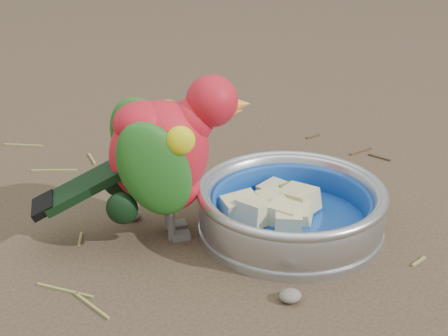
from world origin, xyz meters
name	(u,v)px	position (x,y,z in m)	size (l,w,h in m)	color
ground	(262,268)	(0.00, 0.00, 0.00)	(60.00, 60.00, 0.00)	#463628
food_bowl	(290,226)	(0.06, 0.07, 0.01)	(0.23, 0.23, 0.02)	#B2B2BA
bowl_wall	(291,205)	(0.06, 0.07, 0.04)	(0.23, 0.23, 0.04)	#B2B2BA
fruit_wedges	(291,210)	(0.06, 0.07, 0.03)	(0.14, 0.14, 0.03)	beige
lory_parrot	(164,163)	(-0.09, 0.10, 0.10)	(0.11, 0.24, 0.19)	red
ground_debris	(212,254)	(-0.05, 0.04, 0.00)	(0.90, 0.80, 0.01)	olive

